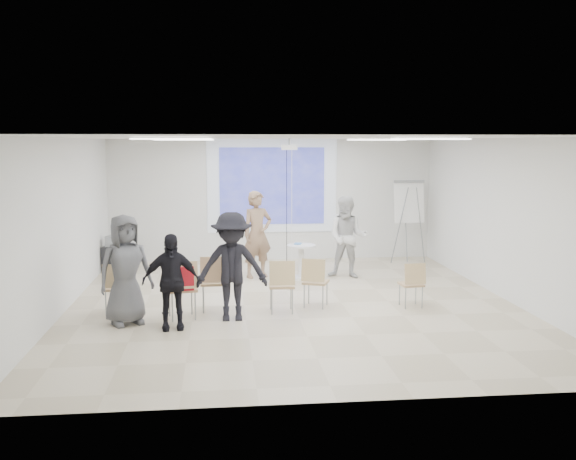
{
  "coord_description": "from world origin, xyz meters",
  "views": [
    {
      "loc": [
        -1.29,
        -11.32,
        2.92
      ],
      "look_at": [
        0.0,
        0.8,
        1.25
      ],
      "focal_mm": 40.0,
      "sensor_mm": 36.0,
      "label": 1
    }
  ],
  "objects": [
    {
      "name": "fluor_panel_nw",
      "position": [
        -2.0,
        2.0,
        2.97
      ],
      "size": [
        1.2,
        0.3,
        0.02
      ],
      "primitive_type": "cube",
      "color": "white",
      "rests_on": "ceiling"
    },
    {
      "name": "ceiling",
      "position": [
        0.0,
        0.0,
        3.05
      ],
      "size": [
        8.0,
        9.0,
        0.1
      ],
      "primitive_type": "cube",
      "color": "white",
      "rests_on": "wall_back"
    },
    {
      "name": "chair_center",
      "position": [
        -0.26,
        -0.62,
        0.55
      ],
      "size": [
        0.45,
        0.48,
        0.93
      ],
      "rotation": [
        0.0,
        0.0,
        -0.03
      ],
      "color": "tan",
      "rests_on": "floor"
    },
    {
      "name": "laptop",
      "position": [
        -1.42,
        -0.28,
        0.53
      ],
      "size": [
        0.37,
        0.27,
        0.03
      ],
      "primitive_type": "imported",
      "rotation": [
        0.0,
        0.0,
        3.16
      ],
      "color": "black",
      "rests_on": "chair_left_inner"
    },
    {
      "name": "player_right",
      "position": [
        1.44,
        2.17,
        0.99
      ],
      "size": [
        1.15,
        1.04,
        1.97
      ],
      "primitive_type": "imported",
      "rotation": [
        0.0,
        0.0,
        -0.35
      ],
      "color": "silver",
      "rests_on": "floor"
    },
    {
      "name": "audience_outer",
      "position": [
        -2.82,
        -1.0,
        1.0
      ],
      "size": [
        1.16,
        1.01,
        2.0
      ],
      "primitive_type": "imported",
      "rotation": [
        0.0,
        0.0,
        0.46
      ],
      "color": "#5B5C61",
      "rests_on": "floor"
    },
    {
      "name": "projection_halo",
      "position": [
        0.0,
        4.49,
        1.85
      ],
      "size": [
        3.2,
        0.01,
        2.3
      ],
      "primitive_type": "cube",
      "color": "silver",
      "rests_on": "wall_back"
    },
    {
      "name": "wall_left",
      "position": [
        -4.05,
        0.0,
        1.5
      ],
      "size": [
        0.1,
        9.0,
        3.0
      ],
      "primitive_type": "cube",
      "color": "silver",
      "rests_on": "floor"
    },
    {
      "name": "chair_right_far",
      "position": [
        2.08,
        -0.5,
        0.48
      ],
      "size": [
        0.41,
        0.44,
        0.82
      ],
      "rotation": [
        0.0,
        0.0,
        0.07
      ],
      "color": "tan",
      "rests_on": "floor"
    },
    {
      "name": "wall_back",
      "position": [
        0.0,
        4.55,
        1.5
      ],
      "size": [
        8.0,
        0.1,
        3.0
      ],
      "primitive_type": "cube",
      "color": "silver",
      "rests_on": "floor"
    },
    {
      "name": "chair_left_mid",
      "position": [
        -1.93,
        -0.85,
        0.59
      ],
      "size": [
        0.55,
        0.58,
        1.0
      ],
      "rotation": [
        0.0,
        0.0,
        0.2
      ],
      "color": "tan",
      "rests_on": "floor"
    },
    {
      "name": "floor",
      "position": [
        0.0,
        0.0,
        -0.05
      ],
      "size": [
        8.0,
        9.0,
        0.1
      ],
      "primitive_type": "cube",
      "color": "beige",
      "rests_on": "ground"
    },
    {
      "name": "chair_left_inner",
      "position": [
        -1.42,
        -0.39,
        0.59
      ],
      "size": [
        0.47,
        0.5,
        0.99
      ],
      "rotation": [
        0.0,
        0.0,
        0.01
      ],
      "color": "tan",
      "rests_on": "floor"
    },
    {
      "name": "controller_right",
      "position": [
        1.26,
        2.42,
        1.33
      ],
      "size": [
        0.08,
        0.13,
        0.04
      ],
      "primitive_type": "cube",
      "rotation": [
        0.0,
        0.0,
        -0.35
      ],
      "color": "white",
      "rests_on": "player_right"
    },
    {
      "name": "ceiling_projector",
      "position": [
        0.1,
        1.49,
        2.69
      ],
      "size": [
        0.3,
        0.25,
        3.0
      ],
      "color": "white",
      "rests_on": "ceiling"
    },
    {
      "name": "pedestal_table",
      "position": [
        0.43,
        2.12,
        0.43
      ],
      "size": [
        0.77,
        0.77,
        0.77
      ],
      "rotation": [
        0.0,
        0.0,
        -0.29
      ],
      "color": "white",
      "rests_on": "floor"
    },
    {
      "name": "fluor_panel_se",
      "position": [
        2.0,
        -1.5,
        2.97
      ],
      "size": [
        1.2,
        0.3,
        0.02
      ],
      "primitive_type": "cube",
      "color": "white",
      "rests_on": "ceiling"
    },
    {
      "name": "audience_left",
      "position": [
        -2.08,
        -1.37,
        0.87
      ],
      "size": [
        1.07,
        0.71,
        1.74
      ],
      "primitive_type": "imported",
      "rotation": [
        0.0,
        0.0,
        0.1
      ],
      "color": "black",
      "rests_on": "floor"
    },
    {
      "name": "projection_image",
      "position": [
        0.0,
        4.47,
        1.85
      ],
      "size": [
        2.6,
        0.01,
        1.9
      ],
      "primitive_type": "cube",
      "color": "#3038A4",
      "rests_on": "wall_back"
    },
    {
      "name": "controller_left",
      "position": [
        -0.32,
        2.67,
        1.41
      ],
      "size": [
        0.09,
        0.13,
        0.04
      ],
      "primitive_type": "cube",
      "rotation": [
        0.0,
        0.0,
        0.4
      ],
      "color": "white",
      "rests_on": "player_left"
    },
    {
      "name": "wall_right",
      "position": [
        4.05,
        0.0,
        1.5
      ],
      "size": [
        0.1,
        9.0,
        3.0
      ],
      "primitive_type": "cube",
      "color": "silver",
      "rests_on": "floor"
    },
    {
      "name": "audience_mid",
      "position": [
        -1.11,
        -0.95,
        1.02
      ],
      "size": [
        1.33,
        0.73,
        2.04
      ],
      "primitive_type": "imported",
      "rotation": [
        0.0,
        0.0,
        -0.01
      ],
      "color": "black",
      "rests_on": "floor"
    },
    {
      "name": "fluor_panel_ne",
      "position": [
        2.0,
        2.0,
        2.97
      ],
      "size": [
        1.2,
        0.3,
        0.02
      ],
      "primitive_type": "cube",
      "color": "white",
      "rests_on": "ceiling"
    },
    {
      "name": "fluor_panel_sw",
      "position": [
        -2.0,
        -1.5,
        2.97
      ],
      "size": [
        1.2,
        0.3,
        0.02
      ],
      "primitive_type": "cube",
      "color": "white",
      "rests_on": "ceiling"
    },
    {
      "name": "av_cart",
      "position": [
        -3.66,
        3.39,
        0.38
      ],
      "size": [
        0.64,
        0.57,
        0.82
      ],
      "rotation": [
        0.0,
        0.0,
        -0.27
      ],
      "color": "black",
      "rests_on": "floor"
    },
    {
      "name": "chair_far_left",
      "position": [
        -3.05,
        -0.44,
        0.53
      ],
      "size": [
        0.46,
        0.49,
        0.9
      ],
      "rotation": [
        0.0,
        0.0,
        -0.1
      ],
      "color": "tan",
      "rests_on": "floor"
    },
    {
      "name": "chair_right_inner",
      "position": [
        0.36,
        -0.31,
        0.53
      ],
      "size": [
        0.56,
        0.57,
        0.9
      ],
      "rotation": [
        0.0,
        0.0,
        -0.38
      ],
      "color": "tan",
      "rests_on": "floor"
    },
    {
      "name": "red_jacket",
      "position": [
        -1.94,
        -0.99,
        0.72
      ],
      "size": [
        0.43,
        0.17,
        0.4
      ],
      "primitive_type": "cube",
      "rotation": [
        0.0,
        0.0,
        0.2
      ],
      "color": "#B0151F",
      "rests_on": "chair_left_mid"
    },
    {
      "name": "player_left",
      "position": [
        -0.5,
        2.42,
        1.07
      ],
      "size": [
        0.92,
        0.79,
        2.14
      ],
      "primitive_type": "imported",
      "rotation": [
        0.0,
        0.0,
        0.4
      ],
      "color": "#96755C",
      "rests_on": "floor"
    },
    {
      "name": "flipchart_easel",
      "position": [
        3.24,
        3.67,
        1.49
      ],
      "size": [
        0.87,
        0.66,
        2.02
      ],
      "rotation": [
        0.0,
        0.0,
        0.03
      ],
      "color": "gray",
      "rests_on": "floor"
    }
  ]
}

